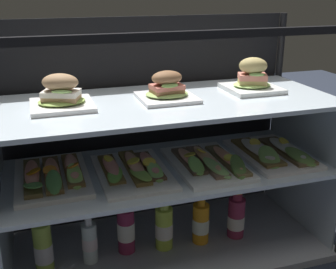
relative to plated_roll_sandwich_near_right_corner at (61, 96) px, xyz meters
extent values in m
cube|color=#262C3A|center=(0.37, -0.02, -0.68)|extent=(6.00, 6.00, 0.02)
cube|color=#B5B6BE|center=(0.37, -0.02, -0.65)|extent=(1.27, 0.56, 0.03)
cylinder|color=black|center=(0.99, 0.24, -0.22)|extent=(0.03, 0.03, 0.90)
cube|color=black|center=(0.37, -0.29, 0.22)|extent=(1.24, 0.02, 0.02)
cube|color=black|center=(0.37, 0.25, -0.20)|extent=(1.21, 0.01, 0.87)
cube|color=silver|center=(-0.23, -0.02, -0.48)|extent=(0.01, 0.50, 0.32)
cube|color=silver|center=(0.97, -0.02, -0.48)|extent=(0.01, 0.50, 0.32)
cube|color=silver|center=(0.37, -0.02, -0.31)|extent=(1.22, 0.51, 0.02)
cube|color=silver|center=(0.97, -0.02, -0.18)|extent=(0.01, 0.50, 0.24)
cube|color=silver|center=(0.37, -0.02, -0.05)|extent=(1.22, 0.51, 0.02)
cube|color=white|center=(0.00, 0.00, -0.03)|extent=(0.21, 0.21, 0.02)
ellipsoid|color=#93B451|center=(0.00, 0.00, -0.02)|extent=(0.16, 0.13, 0.01)
cube|color=tan|center=(0.00, 0.00, -0.01)|extent=(0.14, 0.12, 0.02)
cube|color=silver|center=(0.00, 0.00, 0.01)|extent=(0.14, 0.12, 0.02)
ellipsoid|color=#99C76B|center=(0.00, -0.03, 0.02)|extent=(0.08, 0.05, 0.02)
ellipsoid|color=#A07A54|center=(0.00, 0.00, 0.05)|extent=(0.14, 0.12, 0.06)
cube|color=white|center=(0.37, -0.01, -0.03)|extent=(0.20, 0.20, 0.01)
ellipsoid|color=#9ABB63|center=(0.37, -0.01, -0.02)|extent=(0.15, 0.13, 0.01)
cube|color=#9A6943|center=(0.37, -0.01, -0.01)|extent=(0.12, 0.09, 0.02)
cube|color=#D37360|center=(0.37, -0.01, 0.01)|extent=(0.12, 0.09, 0.02)
ellipsoid|color=#8EBF5C|center=(0.37, -0.04, 0.02)|extent=(0.07, 0.04, 0.02)
ellipsoid|color=brown|center=(0.37, -0.01, 0.04)|extent=(0.12, 0.09, 0.05)
cube|color=white|center=(0.72, 0.01, -0.03)|extent=(0.20, 0.20, 0.02)
ellipsoid|color=#A7D16D|center=(0.72, 0.01, -0.02)|extent=(0.15, 0.12, 0.01)
cube|color=#D4BC70|center=(0.72, 0.01, 0.00)|extent=(0.12, 0.11, 0.02)
cube|color=#DD826D|center=(0.72, 0.01, 0.02)|extent=(0.13, 0.11, 0.02)
ellipsoid|color=#8BBB61|center=(0.72, -0.02, 0.03)|extent=(0.07, 0.05, 0.01)
ellipsoid|color=tan|center=(0.72, 0.01, 0.06)|extent=(0.13, 0.11, 0.06)
cube|color=white|center=(-0.06, 0.00, -0.29)|extent=(0.25, 0.38, 0.02)
cube|color=brown|center=(-0.12, -0.01, -0.28)|extent=(0.06, 0.30, 0.01)
ellipsoid|color=#599644|center=(-0.12, -0.10, -0.26)|extent=(0.09, 0.16, 0.06)
ellipsoid|color=#EF9479|center=(-0.12, -0.01, -0.26)|extent=(0.05, 0.24, 0.02)
cylinder|color=orange|center=(-0.12, -0.03, -0.25)|extent=(0.07, 0.07, 0.02)
cube|color=brown|center=(-0.05, -0.01, -0.28)|extent=(0.06, 0.30, 0.01)
ellipsoid|color=#63AB54|center=(-0.05, -0.10, -0.26)|extent=(0.06, 0.15, 0.04)
ellipsoid|color=#F0997A|center=(-0.05, -0.01, -0.26)|extent=(0.05, 0.24, 0.01)
cylinder|color=orange|center=(-0.06, -0.02, -0.25)|extent=(0.05, 0.05, 0.02)
cube|color=brown|center=(0.02, 0.01, -0.28)|extent=(0.06, 0.28, 0.01)
ellipsoid|color=#9ECE5F|center=(0.02, -0.07, -0.26)|extent=(0.05, 0.14, 0.05)
ellipsoid|color=#F5A58A|center=(0.02, 0.01, -0.26)|extent=(0.05, 0.22, 0.02)
cylinder|color=orange|center=(0.02, -0.02, -0.25)|extent=(0.06, 0.06, 0.02)
cube|color=white|center=(0.23, -0.04, -0.29)|extent=(0.25, 0.38, 0.01)
cube|color=brown|center=(0.15, -0.01, -0.28)|extent=(0.06, 0.26, 0.01)
ellipsoid|color=#6FB344|center=(0.15, -0.09, -0.27)|extent=(0.08, 0.14, 0.02)
ellipsoid|color=#ED9582|center=(0.15, -0.01, -0.27)|extent=(0.05, 0.20, 0.02)
cylinder|color=#FBE343|center=(0.15, 0.02, -0.26)|extent=(0.05, 0.05, 0.02)
cube|color=brown|center=(0.24, -0.03, -0.28)|extent=(0.06, 0.30, 0.01)
ellipsoid|color=#8FC14C|center=(0.24, -0.12, -0.27)|extent=(0.08, 0.16, 0.03)
ellipsoid|color=#EEA888|center=(0.24, -0.03, -0.27)|extent=(0.05, 0.24, 0.02)
cylinder|color=yellow|center=(0.23, -0.03, -0.26)|extent=(0.06, 0.06, 0.02)
cube|color=brown|center=(0.29, -0.03, -0.28)|extent=(0.06, 0.26, 0.01)
ellipsoid|color=#97D46C|center=(0.29, -0.11, -0.27)|extent=(0.05, 0.13, 0.05)
ellipsoid|color=#EE998B|center=(0.29, -0.03, -0.27)|extent=(0.05, 0.20, 0.02)
cylinder|color=yellow|center=(0.29, -0.06, -0.26)|extent=(0.06, 0.06, 0.02)
cube|color=white|center=(0.51, -0.06, -0.29)|extent=(0.25, 0.38, 0.02)
cube|color=brown|center=(0.45, -0.04, -0.28)|extent=(0.06, 0.25, 0.01)
ellipsoid|color=#8FD660|center=(0.45, -0.11, -0.27)|extent=(0.06, 0.13, 0.04)
ellipsoid|color=#EBAA89|center=(0.45, -0.04, -0.27)|extent=(0.05, 0.20, 0.01)
cylinder|color=#FADD4B|center=(0.45, -0.04, -0.26)|extent=(0.06, 0.06, 0.02)
cube|color=brown|center=(0.51, -0.07, -0.28)|extent=(0.06, 0.30, 0.01)
ellipsoid|color=#8ABA67|center=(0.51, -0.16, -0.27)|extent=(0.09, 0.16, 0.04)
ellipsoid|color=#DDA979|center=(0.51, -0.07, -0.26)|extent=(0.05, 0.24, 0.02)
cylinder|color=yellow|center=(0.50, -0.03, -0.25)|extent=(0.04, 0.04, 0.02)
cube|color=brown|center=(0.59, -0.08, -0.28)|extent=(0.06, 0.30, 0.01)
ellipsoid|color=#5A8039|center=(0.59, -0.17, -0.27)|extent=(0.09, 0.16, 0.05)
ellipsoid|color=#EA9E78|center=(0.59, -0.08, -0.27)|extent=(0.05, 0.24, 0.01)
cylinder|color=yellow|center=(0.58, -0.11, -0.26)|extent=(0.06, 0.06, 0.01)
cube|color=white|center=(0.80, -0.05, -0.29)|extent=(0.25, 0.38, 0.01)
cube|color=brown|center=(0.74, -0.04, -0.28)|extent=(0.09, 0.30, 0.01)
ellipsoid|color=#8ABB5B|center=(0.74, -0.13, -0.27)|extent=(0.12, 0.16, 0.06)
ellipsoid|color=white|center=(0.74, -0.04, -0.27)|extent=(0.07, 0.24, 0.02)
cylinder|color=yellow|center=(0.75, 0.00, -0.26)|extent=(0.05, 0.05, 0.02)
cube|color=brown|center=(0.86, -0.06, -0.28)|extent=(0.09, 0.30, 0.01)
ellipsoid|color=olive|center=(0.86, -0.15, -0.27)|extent=(0.10, 0.16, 0.04)
ellipsoid|color=silver|center=(0.86, -0.06, -0.27)|extent=(0.07, 0.24, 0.02)
cylinder|color=yellow|center=(0.87, -0.03, -0.26)|extent=(0.06, 0.06, 0.02)
cylinder|color=#B6D34F|center=(-0.11, -0.04, -0.54)|extent=(0.07, 0.07, 0.19)
cylinder|color=silver|center=(-0.11, -0.04, -0.57)|extent=(0.07, 0.07, 0.07)
cylinder|color=#B3CE47|center=(-0.11, -0.04, -0.43)|extent=(0.03, 0.03, 0.04)
cylinder|color=black|center=(-0.11, -0.04, -0.41)|extent=(0.04, 0.04, 0.01)
cylinder|color=white|center=(0.05, -0.04, -0.56)|extent=(0.06, 0.06, 0.16)
cylinder|color=white|center=(0.05, -0.04, -0.56)|extent=(0.06, 0.06, 0.05)
cylinder|color=silver|center=(0.05, -0.04, -0.47)|extent=(0.03, 0.03, 0.03)
cylinder|color=silver|center=(0.05, -0.04, -0.45)|extent=(0.03, 0.03, 0.01)
cylinder|color=#90274C|center=(0.20, -0.03, -0.55)|extent=(0.07, 0.07, 0.18)
cylinder|color=white|center=(0.20, -0.03, -0.55)|extent=(0.07, 0.07, 0.07)
cylinder|color=#9D2639|center=(0.20, -0.03, -0.43)|extent=(0.04, 0.04, 0.05)
cylinder|color=teal|center=(0.20, -0.03, -0.40)|extent=(0.04, 0.04, 0.01)
cylinder|color=#BED844|center=(0.35, -0.04, -0.55)|extent=(0.07, 0.07, 0.17)
cylinder|color=white|center=(0.35, -0.04, -0.56)|extent=(0.07, 0.07, 0.06)
cylinder|color=#BDD255|center=(0.35, -0.04, -0.44)|extent=(0.04, 0.04, 0.05)
cylinder|color=gold|center=(0.35, -0.04, -0.41)|extent=(0.04, 0.04, 0.01)
cylinder|color=orange|center=(0.50, -0.05, -0.56)|extent=(0.07, 0.07, 0.17)
cylinder|color=white|center=(0.50, -0.05, -0.56)|extent=(0.07, 0.07, 0.06)
cylinder|color=orange|center=(0.50, -0.05, -0.46)|extent=(0.03, 0.03, 0.03)
cylinder|color=white|center=(0.50, -0.05, -0.44)|extent=(0.03, 0.03, 0.01)
cylinder|color=#952B4A|center=(0.65, -0.06, -0.55)|extent=(0.07, 0.07, 0.17)
cylinder|color=silver|center=(0.65, -0.06, -0.57)|extent=(0.07, 0.07, 0.06)
cylinder|color=#962A42|center=(0.65, -0.06, -0.45)|extent=(0.04, 0.04, 0.03)
cylinder|color=gold|center=(0.65, -0.06, -0.43)|extent=(0.04, 0.04, 0.01)
camera|label=1|loc=(-0.09, -1.42, 0.36)|focal=45.27mm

